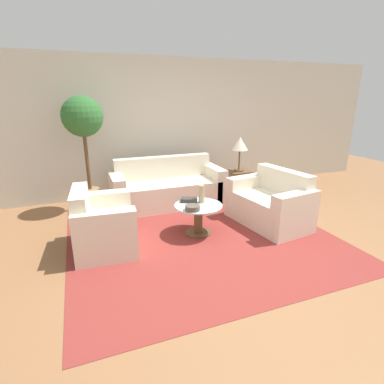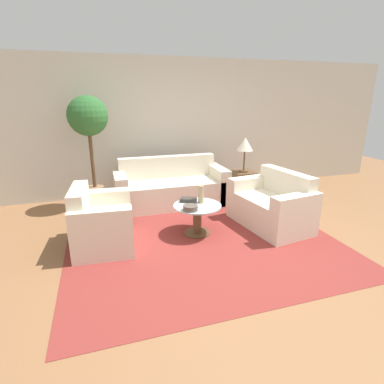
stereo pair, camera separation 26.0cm
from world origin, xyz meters
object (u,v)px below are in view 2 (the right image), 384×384
(bowl, at_px, (190,208))
(book_stack, at_px, (188,200))
(armchair, at_px, (99,225))
(table_lamp, at_px, (245,145))
(sofa_main, at_px, (171,188))
(coffee_table, at_px, (197,215))
(vase, at_px, (201,194))
(potted_plant, at_px, (89,126))
(loveseat, at_px, (273,207))

(bowl, xyz_separation_m, book_stack, (0.07, 0.34, -0.01))
(armchair, bearing_deg, table_lamp, -61.77)
(sofa_main, relative_size, coffee_table, 2.91)
(coffee_table, bearing_deg, vase, 44.27)
(coffee_table, distance_m, potted_plant, 2.37)
(book_stack, bearing_deg, table_lamp, 62.22)
(sofa_main, height_order, loveseat, sofa_main)
(table_lamp, bearing_deg, book_stack, -143.41)
(armchair, distance_m, loveseat, 2.52)
(sofa_main, distance_m, book_stack, 1.17)
(armchair, xyz_separation_m, table_lamp, (2.65, 1.18, 0.73))
(sofa_main, height_order, armchair, sofa_main)
(loveseat, xyz_separation_m, bowl, (-1.34, -0.11, 0.18))
(book_stack, bearing_deg, sofa_main, 115.08)
(sofa_main, distance_m, bowl, 1.51)
(loveseat, xyz_separation_m, book_stack, (-1.27, 0.22, 0.17))
(potted_plant, bearing_deg, bowl, -54.86)
(bowl, relative_size, book_stack, 0.73)
(potted_plant, height_order, bowl, potted_plant)
(table_lamp, height_order, book_stack, table_lamp)
(coffee_table, distance_m, table_lamp, 1.94)
(sofa_main, xyz_separation_m, vase, (0.15, -1.26, 0.27))
(coffee_table, xyz_separation_m, table_lamp, (1.32, 1.21, 0.75))
(potted_plant, relative_size, vase, 7.55)
(bowl, distance_m, book_stack, 0.35)
(coffee_table, xyz_separation_m, book_stack, (-0.08, 0.17, 0.18))
(sofa_main, distance_m, vase, 1.29)
(armchair, xyz_separation_m, coffee_table, (1.33, -0.04, -0.01))
(loveseat, height_order, book_stack, loveseat)
(armchair, relative_size, potted_plant, 0.52)
(table_lamp, bearing_deg, vase, -137.57)
(potted_plant, bearing_deg, sofa_main, -10.23)
(vase, bearing_deg, book_stack, 148.59)
(coffee_table, distance_m, bowl, 0.29)
(coffee_table, bearing_deg, loveseat, -2.42)
(armchair, height_order, potted_plant, potted_plant)
(armchair, xyz_separation_m, loveseat, (2.52, -0.09, -0.00))
(armchair, relative_size, book_stack, 3.73)
(bowl, bearing_deg, potted_plant, 125.14)
(armchair, relative_size, bowl, 5.09)
(coffee_table, height_order, table_lamp, table_lamp)
(loveseat, bearing_deg, book_stack, -108.35)
(coffee_table, bearing_deg, table_lamp, 42.55)
(vase, bearing_deg, coffee_table, -135.73)
(sofa_main, bearing_deg, table_lamp, -4.98)
(sofa_main, xyz_separation_m, bowl, (-0.09, -1.50, 0.18))
(table_lamp, distance_m, book_stack, 1.83)
(armchair, xyz_separation_m, bowl, (1.18, -0.20, 0.17))
(potted_plant, xyz_separation_m, vase, (1.45, -1.49, -0.85))
(bowl, height_order, book_stack, bowl)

